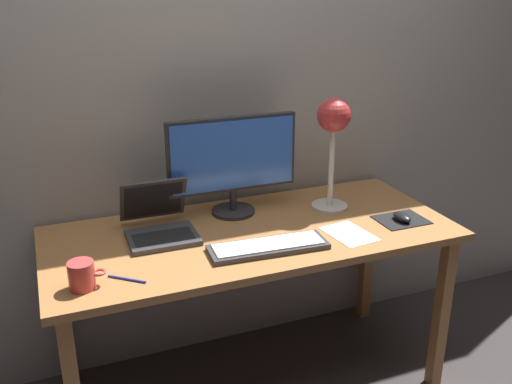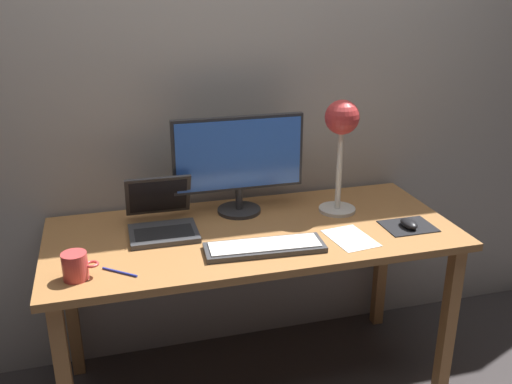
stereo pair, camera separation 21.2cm
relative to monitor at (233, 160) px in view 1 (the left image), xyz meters
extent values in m
plane|color=#383333|center=(0.01, -0.20, -0.98)|extent=(4.80, 4.80, 0.00)
cube|color=#A8A099|center=(0.01, 0.20, 0.32)|extent=(4.80, 0.06, 2.60)
cube|color=#A8703D|center=(0.01, -0.20, -0.25)|extent=(1.60, 0.70, 0.03)
cube|color=#A8703D|center=(0.75, -0.49, -0.62)|extent=(0.05, 0.05, 0.71)
cube|color=#A8703D|center=(-0.73, 0.09, -0.62)|extent=(0.05, 0.05, 0.71)
cube|color=#A8703D|center=(0.75, 0.09, -0.62)|extent=(0.05, 0.05, 0.71)
cylinder|color=#28282B|center=(0.00, 0.00, -0.23)|extent=(0.18, 0.18, 0.01)
cylinder|color=#28282B|center=(0.00, 0.00, -0.18)|extent=(0.03, 0.03, 0.09)
cube|color=#28282B|center=(0.00, 0.00, 0.02)|extent=(0.55, 0.03, 0.31)
cube|color=blue|center=(0.00, -0.02, 0.02)|extent=(0.52, 0.00, 0.29)
cube|color=#38383A|center=(0.00, -0.38, -0.23)|extent=(0.45, 0.17, 0.02)
cube|color=silver|center=(0.00, -0.38, -0.21)|extent=(0.41, 0.14, 0.01)
cube|color=#38383A|center=(-0.34, -0.15, -0.23)|extent=(0.26, 0.21, 0.02)
cube|color=black|center=(-0.34, -0.17, -0.22)|extent=(0.22, 0.12, 0.00)
cube|color=#38383A|center=(-0.34, 0.00, -0.13)|extent=(0.26, 0.11, 0.19)
cube|color=black|center=(-0.34, 0.00, -0.13)|extent=(0.23, 0.09, 0.16)
cylinder|color=beige|center=(0.41, -0.10, -0.23)|extent=(0.16, 0.16, 0.01)
cylinder|color=silver|center=(0.41, -0.10, -0.04)|extent=(0.02, 0.02, 0.37)
sphere|color=#BF3333|center=(0.41, -0.10, 0.17)|extent=(0.14, 0.14, 0.14)
sphere|color=#FFEAB2|center=(0.41, -0.11, 0.14)|extent=(0.05, 0.05, 0.05)
cube|color=black|center=(0.62, -0.33, -0.23)|extent=(0.20, 0.16, 0.00)
ellipsoid|color=black|center=(0.61, -0.34, -0.22)|extent=(0.06, 0.10, 0.03)
cylinder|color=#CC3F3F|center=(-0.66, -0.41, -0.19)|extent=(0.08, 0.08, 0.09)
torus|color=#CC3F3F|center=(-0.60, -0.41, -0.19)|extent=(0.05, 0.05, 0.01)
cube|color=white|center=(0.35, -0.37, -0.24)|extent=(0.17, 0.23, 0.00)
cylinder|color=#2633A5|center=(-0.52, -0.41, -0.23)|extent=(0.11, 0.10, 0.01)
camera|label=1|loc=(-0.73, -2.09, 0.70)|focal=39.74mm
camera|label=2|loc=(-0.53, -2.16, 0.70)|focal=39.74mm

